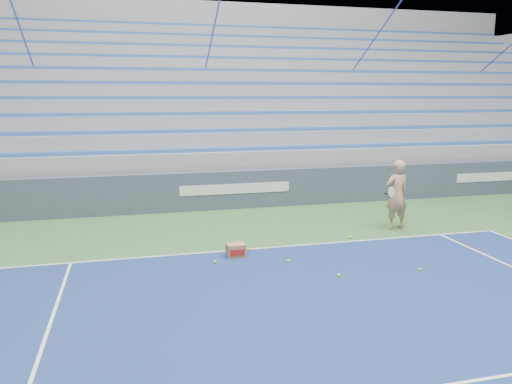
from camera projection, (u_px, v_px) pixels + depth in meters
sponsor_barrier at (235, 189)px, 14.47m from camera, size 30.00×0.32×1.10m
bleachers at (204, 118)px, 19.56m from camera, size 31.00×9.15×7.30m
tennis_player at (397, 195)px, 12.15m from camera, size 0.94×0.86×1.71m
ball_box at (236, 250)px, 10.14m from camera, size 0.38×0.30×0.28m
tennis_ball_0 at (249, 250)px, 10.55m from camera, size 0.07×0.07×0.07m
tennis_ball_1 at (288, 261)px, 9.82m from camera, size 0.07×0.07×0.07m
tennis_ball_2 at (339, 276)px, 9.03m from camera, size 0.07×0.07×0.07m
tennis_ball_3 at (350, 237)px, 11.44m from camera, size 0.07×0.07×0.07m
tennis_ball_4 at (215, 262)px, 9.76m from camera, size 0.07×0.07×0.07m
tennis_ball_5 at (420, 270)px, 9.34m from camera, size 0.07×0.07×0.07m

